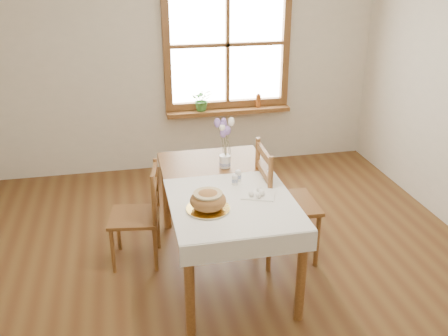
# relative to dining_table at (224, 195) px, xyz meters

# --- Properties ---
(ground) EXTENTS (5.00, 5.00, 0.00)m
(ground) POSITION_rel_dining_table_xyz_m (0.00, -0.30, -0.66)
(ground) COLOR brown
(ground) RESTS_ON ground
(room_walls) EXTENTS (4.60, 5.10, 2.65)m
(room_walls) POSITION_rel_dining_table_xyz_m (0.00, -0.30, 1.04)
(room_walls) COLOR beige
(room_walls) RESTS_ON ground
(window) EXTENTS (1.46, 0.08, 1.46)m
(window) POSITION_rel_dining_table_xyz_m (0.50, 2.17, 0.79)
(window) COLOR brown
(window) RESTS_ON ground
(window_sill) EXTENTS (1.46, 0.20, 0.05)m
(window_sill) POSITION_rel_dining_table_xyz_m (0.50, 2.10, 0.03)
(window_sill) COLOR brown
(window_sill) RESTS_ON ground
(dining_table) EXTENTS (0.90, 1.60, 0.75)m
(dining_table) POSITION_rel_dining_table_xyz_m (0.00, 0.00, 0.00)
(dining_table) COLOR brown
(dining_table) RESTS_ON ground
(table_linen) EXTENTS (0.91, 0.99, 0.01)m
(table_linen) POSITION_rel_dining_table_xyz_m (0.00, -0.30, 0.09)
(table_linen) COLOR white
(table_linen) RESTS_ON dining_table
(chair_left) EXTENTS (0.48, 0.46, 0.86)m
(chair_left) POSITION_rel_dining_table_xyz_m (-0.70, 0.25, -0.23)
(chair_left) COLOR brown
(chair_left) RESTS_ON ground
(chair_right) EXTENTS (0.51, 0.49, 1.02)m
(chair_right) POSITION_rel_dining_table_xyz_m (0.55, 0.06, -0.15)
(chair_right) COLOR brown
(chair_right) RESTS_ON ground
(bread_plate) EXTENTS (0.36, 0.36, 0.02)m
(bread_plate) POSITION_rel_dining_table_xyz_m (-0.20, -0.38, 0.10)
(bread_plate) COLOR silver
(bread_plate) RESTS_ON table_linen
(bread_loaf) EXTENTS (0.26, 0.26, 0.14)m
(bread_loaf) POSITION_rel_dining_table_xyz_m (-0.20, -0.38, 0.18)
(bread_loaf) COLOR #AA6F3C
(bread_loaf) RESTS_ON bread_plate
(egg_napkin) EXTENTS (0.30, 0.28, 0.01)m
(egg_napkin) POSITION_rel_dining_table_xyz_m (0.21, -0.23, 0.10)
(egg_napkin) COLOR white
(egg_napkin) RESTS_ON table_linen
(eggs) EXTENTS (0.23, 0.22, 0.04)m
(eggs) POSITION_rel_dining_table_xyz_m (0.21, -0.23, 0.13)
(eggs) COLOR white
(eggs) RESTS_ON egg_napkin
(salt_shaker) EXTENTS (0.05, 0.05, 0.10)m
(salt_shaker) POSITION_rel_dining_table_xyz_m (0.12, 0.04, 0.14)
(salt_shaker) COLOR silver
(salt_shaker) RESTS_ON table_linen
(pepper_shaker) EXTENTS (0.06, 0.06, 0.09)m
(pepper_shaker) POSITION_rel_dining_table_xyz_m (0.08, -0.02, 0.14)
(pepper_shaker) COLOR silver
(pepper_shaker) RESTS_ON table_linen
(flower_vase) EXTENTS (0.12, 0.12, 0.11)m
(flower_vase) POSITION_rel_dining_table_xyz_m (0.08, 0.33, 0.14)
(flower_vase) COLOR silver
(flower_vase) RESTS_ON dining_table
(lavender_bouquet) EXTENTS (0.17, 0.17, 0.32)m
(lavender_bouquet) POSITION_rel_dining_table_xyz_m (0.08, 0.33, 0.35)
(lavender_bouquet) COLOR #7B5DA5
(lavender_bouquet) RESTS_ON flower_vase
(potted_plant) EXTENTS (0.26, 0.28, 0.20)m
(potted_plant) POSITION_rel_dining_table_xyz_m (0.19, 2.10, 0.15)
(potted_plant) COLOR #3A7930
(potted_plant) RESTS_ON window_sill
(amber_bottle) EXTENTS (0.07, 0.07, 0.16)m
(amber_bottle) POSITION_rel_dining_table_xyz_m (0.86, 2.10, 0.13)
(amber_bottle) COLOR #A0501D
(amber_bottle) RESTS_ON window_sill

